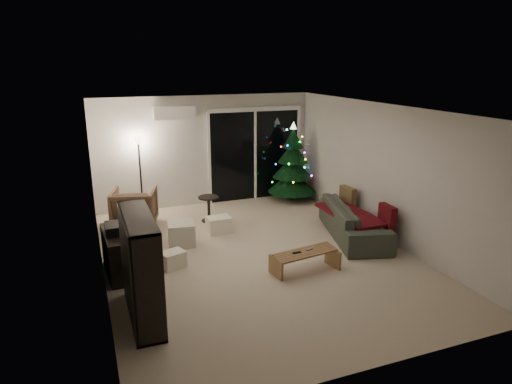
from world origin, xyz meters
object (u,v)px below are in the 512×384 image
at_px(bookshelf, 127,270).
at_px(sofa, 354,220).
at_px(media_cabinet, 119,253).
at_px(armchair, 135,208).
at_px(coffee_table, 305,261).
at_px(christmas_tree, 293,162).

distance_m(bookshelf, sofa, 4.56).
xyz_separation_m(media_cabinet, sofa, (4.30, 0.04, -0.02)).
height_order(armchair, coffee_table, armchair).
distance_m(media_cabinet, armchair, 2.14).
bearing_deg(bookshelf, sofa, 32.81).
distance_m(armchair, christmas_tree, 3.81).
height_order(sofa, coffee_table, sofa).
xyz_separation_m(bookshelf, coffee_table, (2.74, 0.44, -0.53)).
relative_size(sofa, christmas_tree, 1.16).
relative_size(bookshelf, coffee_table, 1.30).
height_order(coffee_table, christmas_tree, christmas_tree).
bearing_deg(armchair, christmas_tree, -156.36).
relative_size(sofa, coffee_table, 2.03).
bearing_deg(christmas_tree, bookshelf, -136.33).
height_order(sofa, christmas_tree, christmas_tree).
relative_size(bookshelf, media_cabinet, 1.28).
distance_m(bookshelf, christmas_tree, 5.84).
xyz_separation_m(bookshelf, armchair, (0.48, 3.52, -0.31)).
bearing_deg(bookshelf, christmas_tree, 57.62).
distance_m(sofa, christmas_tree, 2.64).
xyz_separation_m(bookshelf, media_cabinet, (0.00, 1.43, -0.36)).
xyz_separation_m(sofa, coffee_table, (-1.56, -1.03, -0.15)).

